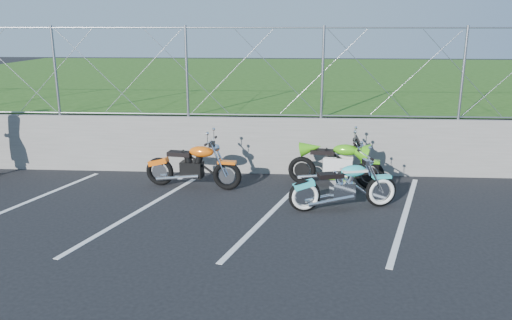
{
  "coord_description": "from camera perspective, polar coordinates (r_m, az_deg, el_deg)",
  "views": [
    {
      "loc": [
        0.25,
        -7.58,
        3.31
      ],
      "look_at": [
        -0.32,
        1.3,
        0.89
      ],
      "focal_mm": 35.0,
      "sensor_mm": 36.0,
      "label": 1
    }
  ],
  "objects": [
    {
      "name": "retaining_wall",
      "position": [
        11.39,
        2.3,
        1.69
      ],
      "size": [
        30.0,
        0.22,
        1.3
      ],
      "primitive_type": "cube",
      "color": "slate",
      "rests_on": "ground"
    },
    {
      "name": "ground",
      "position": [
        8.27,
        1.64,
        -8.39
      ],
      "size": [
        90.0,
        90.0,
        0.0
      ],
      "primitive_type": "plane",
      "color": "black",
      "rests_on": "ground"
    },
    {
      "name": "cruiser_turquoise",
      "position": [
        9.33,
        10.11,
        -3.12
      ],
      "size": [
        2.04,
        0.71,
        1.03
      ],
      "rotation": [
        0.0,
        0.0,
        0.24
      ],
      "color": "black",
      "rests_on": "ground"
    },
    {
      "name": "sportbike_green",
      "position": [
        10.62,
        9.23,
        -0.62
      ],
      "size": [
        2.01,
        0.71,
        1.05
      ],
      "rotation": [
        0.0,
        0.0,
        -0.17
      ],
      "color": "black",
      "rests_on": "ground"
    },
    {
      "name": "parking_lines",
      "position": [
        9.24,
        9.37,
        -5.98
      ],
      "size": [
        18.29,
        4.31,
        0.01
      ],
      "color": "silver",
      "rests_on": "ground"
    },
    {
      "name": "grass_field",
      "position": [
        21.24,
        2.99,
        7.98
      ],
      "size": [
        30.0,
        20.0,
        1.3
      ],
      "primitive_type": "cube",
      "color": "#244C14",
      "rests_on": "ground"
    },
    {
      "name": "naked_orange",
      "position": [
        10.45,
        -7.09,
        -0.82
      ],
      "size": [
        2.08,
        0.71,
        1.04
      ],
      "rotation": [
        0.0,
        0.0,
        -0.15
      ],
      "color": "black",
      "rests_on": "ground"
    },
    {
      "name": "chain_link_fence",
      "position": [
        11.12,
        2.39,
        9.98
      ],
      "size": [
        28.0,
        0.03,
        2.0
      ],
      "color": "gray",
      "rests_on": "retaining_wall"
    }
  ]
}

